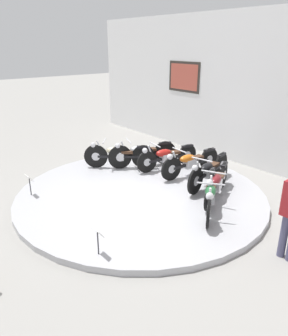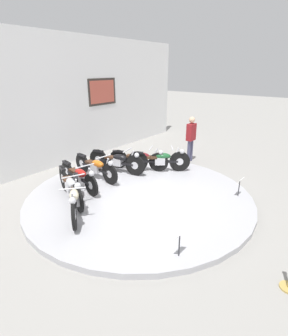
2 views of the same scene
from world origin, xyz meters
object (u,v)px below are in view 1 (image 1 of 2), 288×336
at_px(motorcycle_silver, 142,153).
at_px(info_placard_front_centre, 98,235).
at_px(motorcycle_red, 166,156).
at_px(motorcycle_black, 208,171).
at_px(motorcycle_maroon, 217,183).
at_px(info_placard_front_left, 29,181).
at_px(motorcycle_orange, 190,162).
at_px(motorcycle_green, 210,194).
at_px(motorcycle_cream, 118,154).

xyz_separation_m(motorcycle_silver, info_placard_front_centre, (2.85, -3.23, -0.03)).
bearing_deg(motorcycle_silver, motorcycle_red, 34.65).
distance_m(motorcycle_black, motorcycle_maroon, 0.73).
bearing_deg(info_placard_front_left, motorcycle_orange, 68.60).
bearing_deg(motorcycle_orange, info_placard_front_left, -111.40).
bearing_deg(motorcycle_orange, info_placard_front_centre, -68.51).
xyz_separation_m(motorcycle_green, info_placard_front_centre, (-0.18, -2.64, -0.03)).
height_order(motorcycle_silver, motorcycle_orange, motorcycle_silver).
bearing_deg(info_placard_front_centre, motorcycle_silver, 131.39).
relative_size(motorcycle_cream, info_placard_front_centre, 3.07).
distance_m(motorcycle_silver, motorcycle_red, 0.73).
bearing_deg(motorcycle_black, motorcycle_green, -47.94).
distance_m(motorcycle_cream, motorcycle_maroon, 3.09).
relative_size(motorcycle_black, motorcycle_maroon, 1.09).
bearing_deg(motorcycle_green, motorcycle_black, 132.06).
bearing_deg(motorcycle_black, info_placard_front_centre, -78.67).
height_order(motorcycle_red, info_placard_front_centre, motorcycle_red).
bearing_deg(info_placard_front_left, motorcycle_cream, 94.01).
bearing_deg(motorcycle_red, info_placard_front_centre, -58.32).
distance_m(motorcycle_cream, motorcycle_silver, 0.68).
xyz_separation_m(motorcycle_cream, motorcycle_silver, (0.32, 0.59, 0.00)).
relative_size(motorcycle_black, motorcycle_green, 1.21).
bearing_deg(motorcycle_green, motorcycle_silver, 168.87).
bearing_deg(motorcycle_black, motorcycle_red, -179.85).
bearing_deg(motorcycle_cream, motorcycle_green, -0.03).
distance_m(motorcycle_cream, motorcycle_red, 1.36).
relative_size(motorcycle_silver, motorcycle_orange, 0.97).
bearing_deg(info_placard_front_left, motorcycle_black, 58.33).
bearing_deg(motorcycle_green, info_placard_front_left, -140.23).
distance_m(motorcycle_black, info_placard_front_left, 4.29).
distance_m(motorcycle_red, motorcycle_maroon, 2.16).
distance_m(motorcycle_cream, motorcycle_green, 3.35).
relative_size(motorcycle_orange, motorcycle_green, 1.21).
distance_m(motorcycle_black, motorcycle_green, 1.37).
relative_size(motorcycle_cream, motorcycle_silver, 0.83).
xyz_separation_m(motorcycle_orange, info_placard_front_centre, (1.49, -3.80, -0.01)).
bearing_deg(motorcycle_red, motorcycle_cream, -132.30).
bearing_deg(motorcycle_maroon, motorcycle_silver, 179.96).
xyz_separation_m(motorcycle_cream, motorcycle_maroon, (3.04, 0.59, -0.02)).
xyz_separation_m(motorcycle_silver, motorcycle_red, (0.60, 0.41, -0.03)).
xyz_separation_m(motorcycle_orange, info_placard_front_left, (-1.49, -3.80, -0.01)).
distance_m(motorcycle_red, motorcycle_green, 2.64).
relative_size(motorcycle_silver, motorcycle_green, 1.17).
bearing_deg(motorcycle_green, motorcycle_cream, 179.97).
relative_size(motorcycle_black, info_placard_front_left, 3.85).
distance_m(motorcycle_orange, motorcycle_black, 0.78).
relative_size(motorcycle_cream, motorcycle_black, 0.80).
relative_size(motorcycle_orange, info_placard_front_left, 3.86).
relative_size(motorcycle_cream, motorcycle_green, 0.96).
bearing_deg(info_placard_front_left, motorcycle_green, 39.77).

